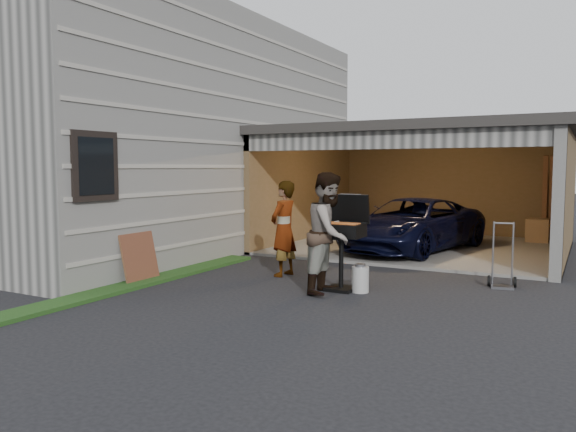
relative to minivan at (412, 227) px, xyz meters
The scene contains 11 objects.
ground 5.69m from the minivan, 97.70° to the right, with size 80.00×80.00×0.00m, color black.
house 7.27m from the minivan, 166.63° to the right, with size 7.00×11.00×5.50m, color #474744.
groundcover_strip 7.28m from the minivan, 114.48° to the right, with size 0.50×8.00×0.06m, color #193814.
garage 1.74m from the minivan, 89.85° to the left, with size 6.80×6.30×2.90m.
minivan is the anchor object (origin of this frame).
woman 4.06m from the minivan, 108.09° to the right, with size 0.63×0.42×1.74m, color #9EAAC7.
man 4.73m from the minivan, 89.50° to the right, with size 0.93×0.72×1.91m, color #3F2919.
bbq_grill 4.44m from the minivan, 88.17° to the right, with size 0.69×0.61×1.54m.
propane_tank 4.49m from the minivan, 84.03° to the right, with size 0.27×0.27×0.41m, color #B8B7B3.
plywood_panel 6.39m from the minivan, 119.64° to the right, with size 0.04×0.78×0.87m, color #5B2E1F.
hand_truck 3.86m from the minivan, 51.34° to the right, with size 0.47×0.40×1.09m.
Camera 1 is at (4.42, -7.11, 1.99)m, focal length 35.00 mm.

